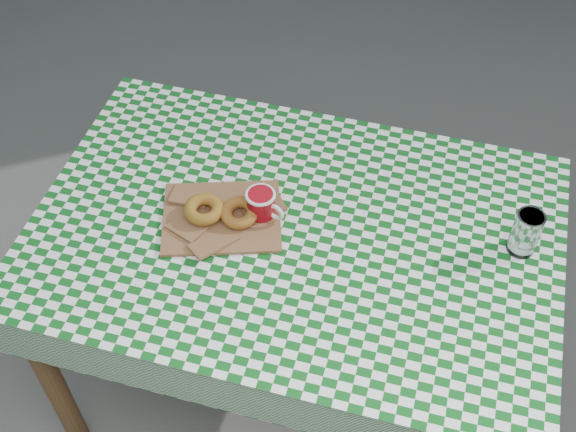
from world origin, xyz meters
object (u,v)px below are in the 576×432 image
(paper_bag, at_px, (222,216))
(drinking_glass, at_px, (526,233))
(coffee_mug, at_px, (261,205))
(table, at_px, (294,315))

(paper_bag, bearing_deg, drinking_glass, 3.91)
(coffee_mug, bearing_deg, paper_bag, -139.67)
(table, bearing_deg, paper_bag, -176.18)
(table, xyz_separation_m, coffee_mug, (-0.09, 0.03, 0.42))
(coffee_mug, bearing_deg, table, 3.98)
(paper_bag, distance_m, coffee_mug, 0.10)
(drinking_glass, bearing_deg, table, -174.68)
(table, bearing_deg, coffee_mug, 165.47)
(table, relative_size, drinking_glass, 10.61)
(paper_bag, distance_m, drinking_glass, 0.73)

